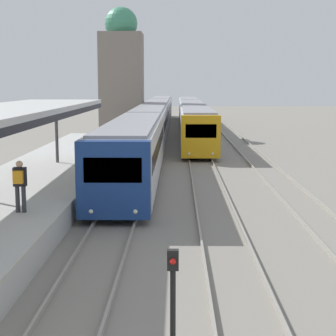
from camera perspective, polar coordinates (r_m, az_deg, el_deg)
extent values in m
cube|color=black|center=(19.40, -11.94, 4.86)|extent=(0.08, 25.15, 0.24)
cylinder|color=#47474C|center=(29.72, -11.24, 3.43)|extent=(0.16, 0.16, 3.00)
cylinder|color=#2D2D33|center=(18.52, -15.03, -3.08)|extent=(0.14, 0.14, 0.85)
cylinder|color=#2D2D33|center=(18.46, -14.44, -3.09)|extent=(0.14, 0.14, 0.85)
cube|color=black|center=(18.36, -14.82, -0.87)|extent=(0.40, 0.22, 0.60)
sphere|color=tan|center=(18.30, -14.87, 0.38)|extent=(0.22, 0.22, 0.22)
cube|color=orange|center=(18.17, -14.99, -0.91)|extent=(0.30, 0.18, 0.40)
cube|color=navy|center=(19.59, -5.52, -1.18)|extent=(2.57, 0.70, 2.72)
cube|color=black|center=(19.21, -5.65, -0.23)|extent=(2.00, 0.04, 0.87)
sphere|color=#EFEACC|center=(19.57, -7.84, -4.40)|extent=(0.16, 0.16, 0.16)
sphere|color=#EFEACC|center=(19.39, -3.32, -4.45)|extent=(0.16, 0.16, 0.16)
cube|color=silver|center=(28.16, -3.53, 1.81)|extent=(2.57, 16.69, 2.72)
cube|color=gray|center=(28.03, -3.56, 4.69)|extent=(2.26, 16.35, 0.12)
cube|color=black|center=(28.12, -3.54, 2.41)|extent=(2.59, 15.35, 0.71)
cylinder|color=black|center=(23.15, -7.25, -2.93)|extent=(0.12, 0.70, 0.70)
cylinder|color=black|center=(22.94, -1.84, -2.97)|extent=(0.12, 0.70, 0.70)
cylinder|color=black|center=(33.77, -4.64, 0.73)|extent=(0.12, 0.70, 0.70)
cylinder|color=black|center=(33.63, -0.94, 0.72)|extent=(0.12, 0.70, 0.70)
cube|color=silver|center=(45.09, -1.84, 4.35)|extent=(2.57, 16.69, 2.72)
cube|color=gray|center=(45.00, -1.84, 6.15)|extent=(2.26, 16.35, 0.12)
cube|color=black|center=(45.07, -1.84, 4.73)|extent=(2.59, 15.35, 0.71)
cylinder|color=black|center=(39.89, -3.77, 1.94)|extent=(0.12, 0.70, 0.70)
cylinder|color=black|center=(39.77, -0.64, 1.94)|extent=(0.12, 0.70, 0.70)
cylinder|color=black|center=(50.65, -2.76, 3.35)|extent=(0.12, 0.70, 0.70)
cylinder|color=black|center=(50.55, -0.29, 3.35)|extent=(0.12, 0.70, 0.70)
cube|color=silver|center=(62.07, -1.06, 5.50)|extent=(2.57, 16.69, 2.72)
cube|color=gray|center=(62.01, -1.07, 6.81)|extent=(2.26, 16.35, 0.12)
cube|color=black|center=(62.06, -1.06, 5.78)|extent=(2.59, 15.35, 0.71)
cylinder|color=black|center=(56.81, -2.36, 3.92)|extent=(0.12, 0.70, 0.70)
cylinder|color=black|center=(56.72, -0.15, 3.92)|extent=(0.12, 0.70, 0.70)
cylinder|color=black|center=(67.61, -1.82, 4.66)|extent=(0.12, 0.70, 0.70)
cylinder|color=black|center=(67.53, 0.03, 4.66)|extent=(0.12, 0.70, 0.70)
cube|color=silver|center=(79.08, -0.62, 6.16)|extent=(2.57, 16.69, 2.72)
cube|color=gray|center=(79.04, -0.62, 7.19)|extent=(2.26, 16.35, 0.12)
cube|color=black|center=(79.07, -0.62, 6.37)|extent=(2.59, 15.35, 0.71)
cylinder|color=black|center=(73.78, -1.59, 4.99)|extent=(0.12, 0.70, 0.70)
cylinder|color=black|center=(73.71, 0.11, 4.99)|extent=(0.12, 0.70, 0.70)
cylinder|color=black|center=(84.59, -1.26, 5.44)|extent=(0.12, 0.70, 0.70)
cylinder|color=black|center=(84.54, 0.23, 5.44)|extent=(0.12, 0.70, 0.70)
cube|color=gold|center=(35.61, 3.34, 3.20)|extent=(2.49, 0.70, 2.70)
cube|color=black|center=(35.25, 3.37, 3.77)|extent=(1.94, 0.04, 0.86)
sphere|color=#EFEACC|center=(35.36, 2.14, 1.46)|extent=(0.16, 0.16, 0.16)
sphere|color=#EFEACC|center=(35.42, 4.56, 1.45)|extent=(0.16, 0.16, 0.16)
cube|color=silver|center=(43.62, 2.92, 4.19)|extent=(2.49, 15.39, 2.70)
cube|color=gray|center=(43.54, 2.93, 6.04)|extent=(2.19, 15.08, 0.12)
cube|color=black|center=(43.60, 2.92, 4.58)|extent=(2.51, 14.16, 0.70)
cylinder|color=black|center=(38.74, 1.58, 1.76)|extent=(0.12, 0.70, 0.70)
cylinder|color=black|center=(38.82, 4.71, 1.75)|extent=(0.12, 0.70, 0.70)
cylinder|color=black|center=(48.69, 1.46, 3.15)|extent=(0.12, 0.70, 0.70)
cylinder|color=black|center=(48.76, 3.96, 3.14)|extent=(0.12, 0.70, 0.70)
cube|color=silver|center=(59.32, 2.41, 5.34)|extent=(2.49, 15.39, 2.70)
cube|color=gray|center=(59.26, 2.42, 6.71)|extent=(2.19, 15.08, 0.12)
cube|color=black|center=(59.31, 2.41, 5.63)|extent=(2.51, 14.16, 0.70)
cylinder|color=black|center=(54.41, 1.41, 3.72)|extent=(0.12, 0.70, 0.70)
cylinder|color=black|center=(54.46, 3.65, 3.71)|extent=(0.12, 0.70, 0.70)
cylinder|color=black|center=(64.38, 1.35, 4.47)|extent=(0.12, 0.70, 0.70)
cylinder|color=black|center=(64.43, 3.24, 4.46)|extent=(0.12, 0.70, 0.70)
cube|color=silver|center=(75.04, 2.12, 6.02)|extent=(2.49, 15.39, 2.70)
cube|color=gray|center=(74.99, 2.12, 7.09)|extent=(2.19, 15.08, 0.12)
cube|color=black|center=(75.03, 2.12, 6.24)|extent=(2.51, 14.16, 0.70)
cylinder|color=black|center=(70.10, 1.32, 4.80)|extent=(0.12, 0.70, 0.70)
cylinder|color=black|center=(70.15, 3.06, 4.79)|extent=(0.12, 0.70, 0.70)
cylinder|color=black|center=(80.09, 1.28, 5.27)|extent=(0.12, 0.70, 0.70)
cylinder|color=black|center=(80.13, 2.80, 5.26)|extent=(0.12, 0.70, 0.70)
cylinder|color=black|center=(10.17, 0.50, -14.96)|extent=(0.10, 0.10, 1.74)
cube|color=black|center=(9.79, 0.50, -9.31)|extent=(0.20, 0.14, 0.36)
sphere|color=red|center=(9.71, 0.50, -9.48)|extent=(0.11, 0.11, 0.11)
cube|color=slate|center=(55.54, -4.71, 8.49)|extent=(4.10, 4.10, 9.79)
sphere|color=#3D8966|center=(55.83, -4.79, 14.41)|extent=(3.15, 3.15, 3.15)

